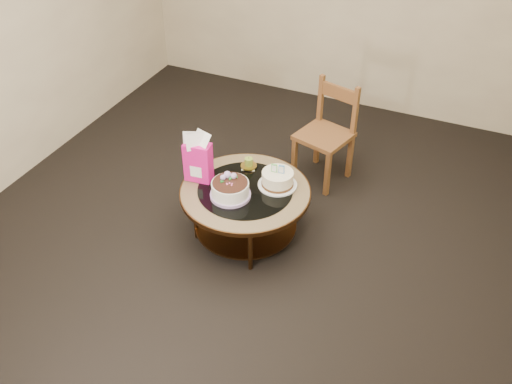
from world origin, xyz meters
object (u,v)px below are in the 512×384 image
at_px(gift_bag, 198,157).
at_px(cream_cake, 278,179).
at_px(coffee_table, 245,197).
at_px(decorated_cake, 230,190).
at_px(dining_chair, 327,133).

bearing_deg(gift_bag, cream_cake, 9.63).
relative_size(coffee_table, gift_bag, 2.44).
xyz_separation_m(decorated_cake, cream_cake, (0.28, 0.27, 0.00)).
bearing_deg(dining_chair, cream_cake, -81.11).
distance_m(decorated_cake, cream_cake, 0.39).
xyz_separation_m(cream_cake, gift_bag, (-0.60, -0.17, 0.15)).
bearing_deg(cream_cake, coffee_table, -153.38).
relative_size(coffee_table, dining_chair, 1.12).
relative_size(decorated_cake, cream_cake, 1.02).
bearing_deg(decorated_cake, gift_bag, 162.85).
xyz_separation_m(coffee_table, gift_bag, (-0.39, -0.02, 0.29)).
relative_size(decorated_cake, gift_bag, 0.74).
height_order(coffee_table, decorated_cake, decorated_cake).
height_order(coffee_table, gift_bag, gift_bag).
bearing_deg(gift_bag, decorated_cake, -23.51).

